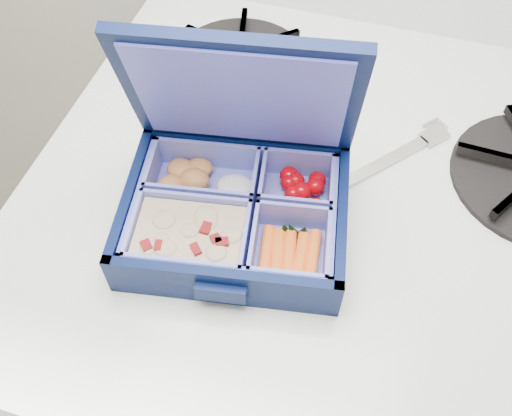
% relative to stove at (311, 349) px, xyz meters
% --- Properties ---
extents(stove, '(0.66, 0.66, 1.00)m').
position_rel_stove_xyz_m(stove, '(0.00, 0.00, 0.00)').
color(stove, white).
rests_on(stove, floor).
extents(bento_box, '(0.24, 0.20, 0.05)m').
position_rel_stove_xyz_m(bento_box, '(-0.09, -0.11, 0.52)').
color(bento_box, '#051038').
rests_on(bento_box, stove).
extents(burner_grate_rear, '(0.21, 0.21, 0.02)m').
position_rel_stove_xyz_m(burner_grate_rear, '(-0.17, 0.14, 0.51)').
color(burner_grate_rear, black).
rests_on(burner_grate_rear, stove).
extents(fork, '(0.14, 0.16, 0.01)m').
position_rel_stove_xyz_m(fork, '(0.02, 0.01, 0.50)').
color(fork, '#B6B6B6').
rests_on(fork, stove).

